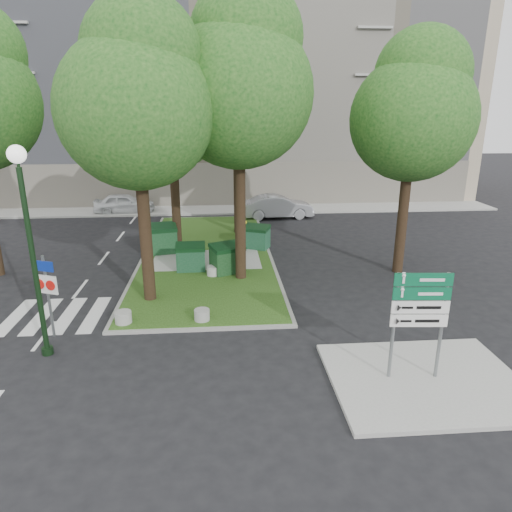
{
  "coord_description": "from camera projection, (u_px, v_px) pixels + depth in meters",
  "views": [
    {
      "loc": [
        1.19,
        -13.57,
        6.88
      ],
      "look_at": [
        2.4,
        1.54,
        2.0
      ],
      "focal_mm": 32.0,
      "sensor_mm": 36.0,
      "label": 1
    }
  ],
  "objects": [
    {
      "name": "tree_median_near_right",
      "position": [
        241.0,
        78.0,
        16.93
      ],
      "size": [
        5.6,
        5.6,
        11.46
      ],
      "color": "black",
      "rests_on": "ground"
    },
    {
      "name": "tree_median_far",
      "position": [
        238.0,
        81.0,
        23.96
      ],
      "size": [
        5.8,
        5.8,
        11.93
      ],
      "color": "black",
      "rests_on": "ground"
    },
    {
      "name": "building_sidewalk",
      "position": [
        203.0,
        210.0,
        32.43
      ],
      "size": [
        42.0,
        3.0,
        0.12
      ],
      "primitive_type": "cube",
      "color": "#999993",
      "rests_on": "ground"
    },
    {
      "name": "apartment_building",
      "position": [
        203.0,
        95.0,
        37.11
      ],
      "size": [
        41.0,
        12.0,
        16.0
      ],
      "primitive_type": "cube",
      "color": "tan",
      "rests_on": "ground"
    },
    {
      "name": "directional_sign",
      "position": [
        420.0,
        309.0,
        11.53
      ],
      "size": [
        1.46,
        0.19,
        2.93
      ],
      "rotation": [
        0.0,
        0.0,
        -0.08
      ],
      "color": "slate",
      "rests_on": "sidewalk_corner"
    },
    {
      "name": "ground",
      "position": [
        187.0,
        330.0,
        14.89
      ],
      "size": [
        120.0,
        120.0,
        0.0
      ],
      "primitive_type": "plane",
      "color": "black",
      "rests_on": "ground"
    },
    {
      "name": "dumpster_a",
      "position": [
        161.0,
        239.0,
        22.42
      ],
      "size": [
        1.73,
        1.37,
        1.44
      ],
      "rotation": [
        0.0,
        0.0,
        0.2
      ],
      "color": "#103D1C",
      "rests_on": "median_island"
    },
    {
      "name": "median_island",
      "position": [
        207.0,
        254.0,
        22.5
      ],
      "size": [
        6.0,
        16.0,
        0.12
      ],
      "primitive_type": "cube",
      "color": "#213F12",
      "rests_on": "ground"
    },
    {
      "name": "tree_median_near_left",
      "position": [
        138.0,
        95.0,
        14.97
      ],
      "size": [
        5.2,
        5.2,
        10.53
      ],
      "color": "black",
      "rests_on": "ground"
    },
    {
      "name": "litter_bin",
      "position": [
        243.0,
        228.0,
        25.89
      ],
      "size": [
        0.42,
        0.42,
        0.73
      ],
      "primitive_type": "cylinder",
      "color": "yellow",
      "rests_on": "median_island"
    },
    {
      "name": "car_silver",
      "position": [
        278.0,
        207.0,
        30.12
      ],
      "size": [
        4.73,
        1.92,
        1.53
      ],
      "primitive_type": "imported",
      "rotation": [
        0.0,
        0.0,
        1.64
      ],
      "color": "#9FA1A7",
      "rests_on": "ground"
    },
    {
      "name": "dumpster_b",
      "position": [
        191.0,
        257.0,
        20.03
      ],
      "size": [
        1.32,
        0.94,
        1.19
      ],
      "rotation": [
        0.0,
        0.0,
        0.04
      ],
      "color": "#113C22",
      "rests_on": "median_island"
    },
    {
      "name": "bollard_left",
      "position": [
        123.0,
        317.0,
        15.11
      ],
      "size": [
        0.55,
        0.55,
        0.39
      ],
      "primitive_type": "cylinder",
      "color": "#999995",
      "rests_on": "median_island"
    },
    {
      "name": "car_white",
      "position": [
        125.0,
        203.0,
        31.5
      ],
      "size": [
        4.16,
        1.85,
        1.39
      ],
      "primitive_type": "imported",
      "rotation": [
        0.0,
        0.0,
        1.62
      ],
      "color": "white",
      "rests_on": "ground"
    },
    {
      "name": "dumpster_d",
      "position": [
        256.0,
        237.0,
        23.2
      ],
      "size": [
        1.54,
        1.35,
        1.19
      ],
      "rotation": [
        0.0,
        0.0,
        -0.43
      ],
      "color": "#15462B",
      "rests_on": "median_island"
    },
    {
      "name": "dumpster_c",
      "position": [
        227.0,
        258.0,
        19.72
      ],
      "size": [
        1.66,
        1.44,
        1.29
      ],
      "rotation": [
        0.0,
        0.0,
        0.41
      ],
      "color": "#103615",
      "rests_on": "median_island"
    },
    {
      "name": "sidewalk_corner",
      "position": [
        425.0,
        380.0,
        12.05
      ],
      "size": [
        5.0,
        4.0,
        0.12
      ],
      "primitive_type": "cube",
      "color": "#999993",
      "rests_on": "ground"
    },
    {
      "name": "tree_median_mid",
      "position": [
        172.0,
        107.0,
        21.28
      ],
      "size": [
        4.8,
        4.8,
        9.99
      ],
      "color": "black",
      "rests_on": "ground"
    },
    {
      "name": "bollard_mid",
      "position": [
        213.0,
        271.0,
        19.47
      ],
      "size": [
        0.55,
        0.55,
        0.39
      ],
      "primitive_type": "cylinder",
      "color": "#A8A9A3",
      "rests_on": "median_island"
    },
    {
      "name": "zebra_crossing",
      "position": [
        82.0,
        315.0,
        16.03
      ],
      "size": [
        5.0,
        3.0,
        0.01
      ],
      "primitive_type": "cube",
      "color": "silver",
      "rests_on": "ground"
    },
    {
      "name": "bollard_right",
      "position": [
        202.0,
        315.0,
        15.31
      ],
      "size": [
        0.52,
        0.52,
        0.37
      ],
      "primitive_type": "cylinder",
      "color": "gray",
      "rests_on": "median_island"
    },
    {
      "name": "median_kerb",
      "position": [
        207.0,
        255.0,
        22.5
      ],
      "size": [
        6.3,
        16.3,
        0.1
      ],
      "primitive_type": "cube",
      "color": "gray",
      "rests_on": "ground"
    },
    {
      "name": "tree_street_right",
      "position": [
        415.0,
        107.0,
        18.24
      ],
      "size": [
        5.0,
        5.0,
        10.06
      ],
      "color": "black",
      "rests_on": "ground"
    },
    {
      "name": "traffic_sign_pole",
      "position": [
        47.0,
        286.0,
        13.99
      ],
      "size": [
        0.77,
        0.33,
        2.69
      ],
      "rotation": [
        0.0,
        0.0,
        -0.37
      ],
      "color": "slate",
      "rests_on": "ground"
    },
    {
      "name": "street_lamp",
      "position": [
        28.0,
        230.0,
        12.3
      ],
      "size": [
        0.48,
        0.48,
        6.03
      ],
      "color": "black",
      "rests_on": "ground"
    }
  ]
}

